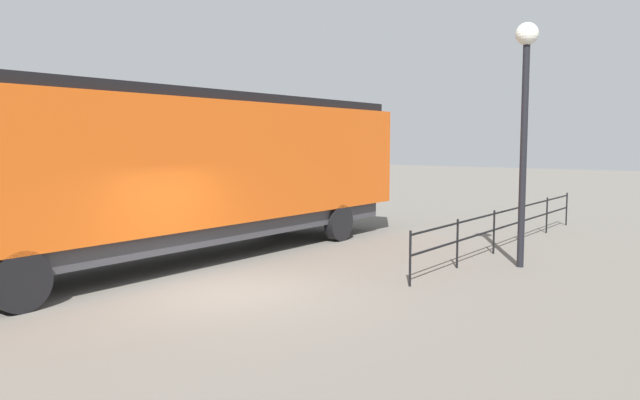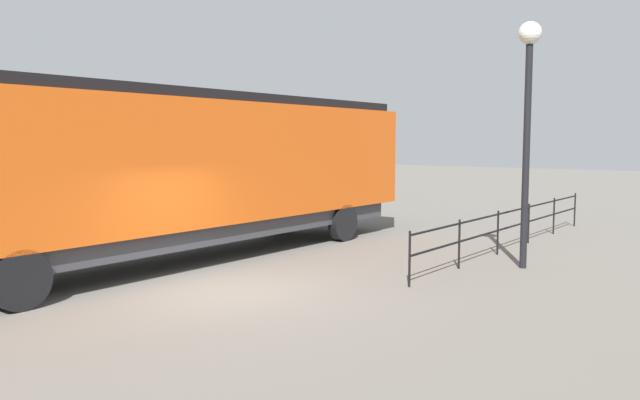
{
  "view_description": "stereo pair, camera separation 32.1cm",
  "coord_description": "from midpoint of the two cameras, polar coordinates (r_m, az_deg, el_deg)",
  "views": [
    {
      "loc": [
        8.61,
        -8.66,
        2.98
      ],
      "look_at": [
        0.7,
        2.09,
        1.72
      ],
      "focal_mm": 35.08,
      "sensor_mm": 36.0,
      "label": 1
    },
    {
      "loc": [
        8.87,
        -8.46,
        2.98
      ],
      "look_at": [
        0.7,
        2.09,
        1.72
      ],
      "focal_mm": 35.08,
      "sensor_mm": 36.0,
      "label": 2
    }
  ],
  "objects": [
    {
      "name": "ground_plane",
      "position": [
        12.59,
        -9.05,
        -8.36
      ],
      "size": [
        120.0,
        120.0,
        0.0
      ],
      "primitive_type": "plane",
      "color": "#666059"
    },
    {
      "name": "platform_fence",
      "position": [
        18.17,
        16.41,
        -1.82
      ],
      "size": [
        0.05,
        11.67,
        1.16
      ],
      "color": "black",
      "rests_on": "ground_plane"
    },
    {
      "name": "lamp_post",
      "position": [
        15.36,
        17.64,
        9.25
      ],
      "size": [
        0.52,
        0.52,
        5.69
      ],
      "color": "black",
      "rests_on": "ground_plane"
    },
    {
      "name": "locomotive",
      "position": [
        16.21,
        -11.49,
        3.01
      ],
      "size": [
        2.99,
        15.25,
        4.18
      ],
      "color": "#D15114",
      "rests_on": "ground_plane"
    }
  ]
}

